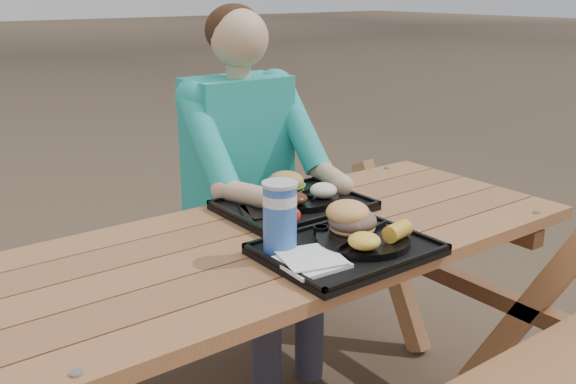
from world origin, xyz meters
TOP-DOWN VIEW (x-y plane):
  - picnic_table at (0.00, 0.00)m, footprint 1.80×1.49m
  - tray_near at (0.04, -0.21)m, footprint 0.45×0.35m
  - tray_far at (0.15, 0.16)m, footprint 0.45×0.35m
  - plate_near at (0.09, -0.22)m, footprint 0.26×0.26m
  - plate_far at (0.18, 0.17)m, footprint 0.26×0.26m
  - napkin_stack at (-0.11, -0.24)m, footprint 0.17×0.17m
  - soda_cup at (-0.12, -0.12)m, footprint 0.09×0.09m
  - condiment_bbq at (0.04, -0.10)m, footprint 0.04×0.04m
  - condiment_mustard at (0.11, -0.09)m, footprint 0.05×0.05m
  - sandwich at (0.10, -0.16)m, footprint 0.13×0.13m
  - mac_cheese at (0.03, -0.28)m, footprint 0.09×0.09m
  - corn_cob at (0.15, -0.29)m, footprint 0.10×0.10m
  - cutlery_far at (-0.02, 0.18)m, footprint 0.06×0.16m
  - burger at (0.16, 0.23)m, footprint 0.12×0.12m
  - baked_beans at (0.11, 0.11)m, footprint 0.08×0.08m
  - potato_salad at (0.23, 0.11)m, footprint 0.09×0.09m
  - diner at (0.21, 0.58)m, footprint 0.48×0.84m

SIDE VIEW (x-z plane):
  - picnic_table at x=0.00m, z-range 0.00..0.75m
  - diner at x=0.21m, z-range 0.00..1.28m
  - tray_near at x=0.04m, z-range 0.75..0.77m
  - tray_far at x=0.15m, z-range 0.75..0.77m
  - cutlery_far at x=-0.02m, z-range 0.77..0.78m
  - napkin_stack at x=-0.11m, z-range 0.77..0.79m
  - plate_near at x=0.09m, z-range 0.77..0.79m
  - plate_far at x=0.18m, z-range 0.77..0.79m
  - condiment_bbq at x=0.04m, z-range 0.77..0.80m
  - condiment_mustard at x=0.11m, z-range 0.77..0.80m
  - baked_beans at x=0.11m, z-range 0.79..0.83m
  - mac_cheese at x=0.03m, z-range 0.79..0.83m
  - corn_cob at x=0.15m, z-range 0.79..0.84m
  - potato_salad at x=0.23m, z-range 0.79..0.84m
  - burger at x=0.16m, z-range 0.79..0.90m
  - sandwich at x=0.10m, z-range 0.79..0.92m
  - soda_cup at x=-0.12m, z-range 0.77..0.95m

